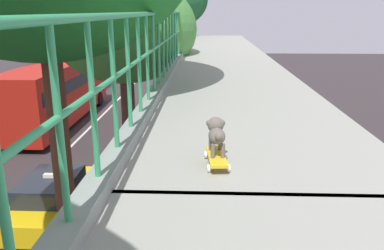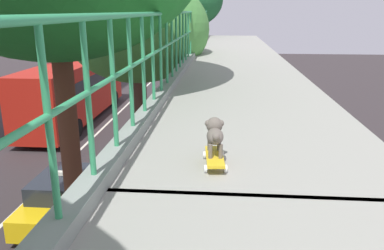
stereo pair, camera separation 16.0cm
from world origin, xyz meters
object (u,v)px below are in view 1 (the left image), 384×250
at_px(car_yellow_cab_fifth, 53,198).
at_px(small_dog, 216,132).
at_px(city_bus, 59,89).
at_px(toy_skateboard, 217,157).

bearing_deg(car_yellow_cab_fifth, small_dog, -57.60).
distance_m(city_bus, small_dog, 21.45).
bearing_deg(small_dog, city_bus, 114.88).
bearing_deg(toy_skateboard, city_bus, 114.80).
xyz_separation_m(car_yellow_cab_fifth, toy_skateboard, (4.99, -7.93, 4.53)).
bearing_deg(toy_skateboard, car_yellow_cab_fifth, 122.17).
distance_m(city_bus, toy_skateboard, 21.48).
bearing_deg(small_dog, car_yellow_cab_fifth, 122.40).
relative_size(toy_skateboard, small_dog, 1.32).
distance_m(toy_skateboard, small_dog, 0.22).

